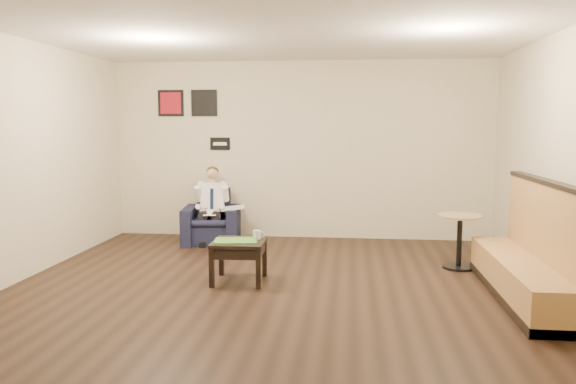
# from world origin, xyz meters

# --- Properties ---
(ground) EXTENTS (6.00, 6.00, 0.00)m
(ground) POSITION_xyz_m (0.00, 0.00, 0.00)
(ground) COLOR black
(ground) RESTS_ON ground
(wall_back) EXTENTS (6.00, 0.02, 2.80)m
(wall_back) POSITION_xyz_m (0.00, 3.00, 1.40)
(wall_back) COLOR beige
(wall_back) RESTS_ON ground
(wall_front) EXTENTS (6.00, 0.02, 2.80)m
(wall_front) POSITION_xyz_m (0.00, -3.00, 1.40)
(wall_front) COLOR beige
(wall_front) RESTS_ON ground
(wall_left) EXTENTS (0.02, 6.00, 2.80)m
(wall_left) POSITION_xyz_m (-3.00, 0.00, 1.40)
(wall_left) COLOR beige
(wall_left) RESTS_ON ground
(wall_right) EXTENTS (0.02, 6.00, 2.80)m
(wall_right) POSITION_xyz_m (3.00, 0.00, 1.40)
(wall_right) COLOR beige
(wall_right) RESTS_ON ground
(ceiling) EXTENTS (6.00, 6.00, 0.02)m
(ceiling) POSITION_xyz_m (0.00, 0.00, 2.80)
(ceiling) COLOR white
(ceiling) RESTS_ON wall_back
(seating_sign) EXTENTS (0.32, 0.02, 0.20)m
(seating_sign) POSITION_xyz_m (-1.30, 2.98, 1.50)
(seating_sign) COLOR black
(seating_sign) RESTS_ON wall_back
(art_print_left) EXTENTS (0.42, 0.03, 0.42)m
(art_print_left) POSITION_xyz_m (-2.10, 2.98, 2.15)
(art_print_left) COLOR #A51423
(art_print_left) RESTS_ON wall_back
(art_print_right) EXTENTS (0.42, 0.03, 0.42)m
(art_print_right) POSITION_xyz_m (-1.55, 2.98, 2.15)
(art_print_right) COLOR black
(art_print_right) RESTS_ON wall_back
(armchair) EXTENTS (0.93, 0.93, 0.81)m
(armchair) POSITION_xyz_m (-1.32, 2.42, 0.40)
(armchair) COLOR black
(armchair) RESTS_ON ground
(seated_man) EXTENTS (0.62, 0.85, 1.11)m
(seated_man) POSITION_xyz_m (-1.31, 2.32, 0.55)
(seated_man) COLOR white
(seated_man) RESTS_ON armchair
(lap_papers) EXTENTS (0.23, 0.29, 0.01)m
(lap_papers) POSITION_xyz_m (-1.29, 2.23, 0.50)
(lap_papers) COLOR white
(lap_papers) RESTS_ON seated_man
(newspaper) EXTENTS (0.42, 0.50, 0.01)m
(newspaper) POSITION_xyz_m (-0.97, 2.38, 0.55)
(newspaper) COLOR silver
(newspaper) RESTS_ON armchair
(side_table) EXTENTS (0.60, 0.60, 0.48)m
(side_table) POSITION_xyz_m (-0.47, 0.33, 0.24)
(side_table) COLOR black
(side_table) RESTS_ON ground
(green_folder) EXTENTS (0.53, 0.41, 0.01)m
(green_folder) POSITION_xyz_m (-0.50, 0.30, 0.49)
(green_folder) COLOR green
(green_folder) RESTS_ON side_table
(coffee_mug) EXTENTS (0.09, 0.09, 0.10)m
(coffee_mug) POSITION_xyz_m (-0.28, 0.46, 0.53)
(coffee_mug) COLOR white
(coffee_mug) RESTS_ON side_table
(smartphone) EXTENTS (0.16, 0.10, 0.01)m
(smartphone) POSITION_xyz_m (-0.42, 0.50, 0.49)
(smartphone) COLOR black
(smartphone) RESTS_ON side_table
(banquette) EXTENTS (0.57, 2.38, 1.22)m
(banquette) POSITION_xyz_m (2.59, 0.05, 0.61)
(banquette) COLOR #AE7E43
(banquette) RESTS_ON ground
(cafe_table) EXTENTS (0.63, 0.63, 0.68)m
(cafe_table) POSITION_xyz_m (2.17, 1.24, 0.34)
(cafe_table) COLOR #A58259
(cafe_table) RESTS_ON ground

